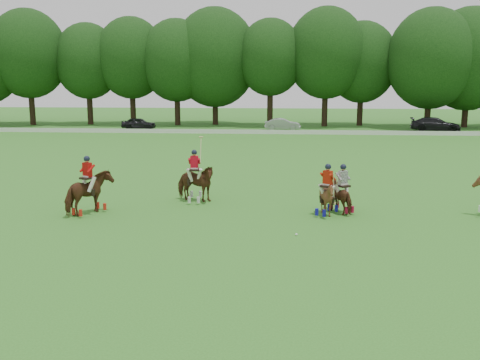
# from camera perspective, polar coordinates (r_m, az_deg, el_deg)

# --- Properties ---
(ground) EXTENTS (180.00, 180.00, 0.00)m
(ground) POSITION_cam_1_polar(r_m,az_deg,el_deg) (18.90, -0.78, -6.53)
(ground) COLOR #317320
(ground) RESTS_ON ground
(tree_line) EXTENTS (117.98, 14.32, 14.75)m
(tree_line) POSITION_cam_1_polar(r_m,az_deg,el_deg) (66.09, 3.54, 12.90)
(tree_line) COLOR black
(tree_line) RESTS_ON ground
(boundary_rail) EXTENTS (120.00, 0.10, 0.44)m
(boundary_rail) POSITION_cam_1_polar(r_m,az_deg,el_deg) (56.26, 2.95, 5.15)
(boundary_rail) COLOR white
(boundary_rail) RESTS_ON ground
(car_left) EXTENTS (3.95, 1.75, 1.32)m
(car_left) POSITION_cam_1_polar(r_m,az_deg,el_deg) (62.94, -10.75, 5.96)
(car_left) COLOR black
(car_left) RESTS_ON ground
(car_mid) EXTENTS (4.05, 1.53, 1.32)m
(car_mid) POSITION_cam_1_polar(r_m,az_deg,el_deg) (60.68, 4.55, 5.94)
(car_mid) COLOR #9A9A9F
(car_mid) RESTS_ON ground
(car_right) EXTENTS (5.56, 2.94, 1.53)m
(car_right) POSITION_cam_1_polar(r_m,az_deg,el_deg) (62.89, 20.11, 5.60)
(car_right) COLOR black
(car_right) RESTS_ON ground
(polo_red_a) EXTENTS (1.85, 2.33, 2.48)m
(polo_red_a) POSITION_cam_1_polar(r_m,az_deg,el_deg) (23.28, -15.85, -1.33)
(polo_red_a) COLOR #4E2514
(polo_red_a) RESTS_ON ground
(polo_red_b) EXTENTS (1.85, 1.62, 2.97)m
(polo_red_b) POSITION_cam_1_polar(r_m,az_deg,el_deg) (24.82, -4.86, -0.30)
(polo_red_b) COLOR #4E2514
(polo_red_b) RESTS_ON ground
(polo_red_c) EXTENTS (1.70, 1.74, 2.17)m
(polo_red_c) POSITION_cam_1_polar(r_m,az_deg,el_deg) (22.53, 9.28, -1.84)
(polo_red_c) COLOR #4E2514
(polo_red_c) RESTS_ON ground
(polo_stripe_a) EXTENTS (1.49, 1.74, 2.09)m
(polo_stripe_a) POSITION_cam_1_polar(r_m,az_deg,el_deg) (23.13, 10.85, -1.64)
(polo_stripe_a) COLOR #4E2514
(polo_stripe_a) RESTS_ON ground
(polo_ball) EXTENTS (0.09, 0.09, 0.09)m
(polo_ball) POSITION_cam_1_polar(r_m,az_deg,el_deg) (19.63, 6.03, -5.80)
(polo_ball) COLOR white
(polo_ball) RESTS_ON ground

